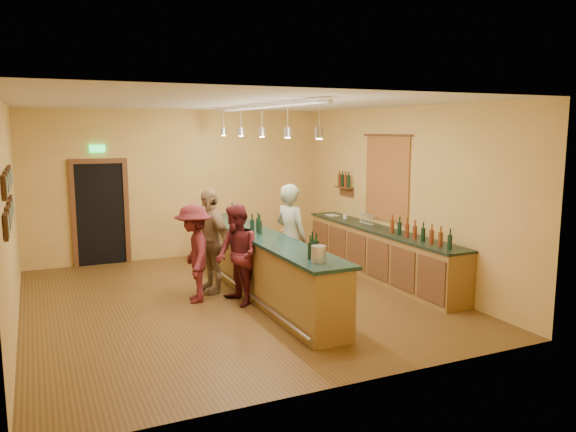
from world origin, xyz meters
name	(u,v)px	position (x,y,z in m)	size (l,w,h in m)	color
floor	(235,299)	(0.00, 0.00, 0.00)	(7.00, 7.00, 0.00)	#533A17
ceiling	(232,103)	(0.00, 0.00, 3.20)	(6.50, 7.00, 0.02)	silver
wall_back	(181,184)	(0.00, 3.50, 1.60)	(6.50, 0.02, 3.20)	#B89E45
wall_front	(342,244)	(0.00, -3.50, 1.60)	(6.50, 0.02, 3.20)	#B89E45
wall_left	(9,217)	(-3.25, 0.00, 1.60)	(0.02, 7.00, 3.20)	#B89E45
wall_right	(400,194)	(3.25, 0.00, 1.60)	(0.02, 7.00, 3.20)	#B89E45
doorway	(100,211)	(-1.70, 3.47, 1.13)	(1.15, 0.09, 2.48)	black
tapestry	(387,179)	(3.23, 0.40, 1.85)	(0.03, 1.40, 1.60)	maroon
bottle_shelf	(344,182)	(3.17, 1.90, 1.67)	(0.17, 0.55, 0.54)	#512F18
picture_grid	(9,197)	(-3.21, -0.75, 1.95)	(0.06, 2.20, 0.70)	#382111
back_counter	(380,252)	(2.97, 0.18, 0.49)	(0.60, 4.55, 1.27)	olive
tasting_bar	(263,261)	(0.51, 0.00, 0.61)	(0.73, 5.10, 1.38)	olive
pendant_track	(262,117)	(0.51, 0.00, 2.98)	(0.11, 4.60, 0.50)	silver
bartender	(291,238)	(1.06, 0.07, 0.94)	(0.68, 0.45, 1.87)	gray
customer_a	(237,255)	(-0.04, -0.27, 0.81)	(0.79, 0.61, 1.62)	#59191E
customer_b	(210,241)	(-0.22, 0.60, 0.90)	(1.06, 0.44, 1.80)	#997A51
customer_c	(194,253)	(-0.62, 0.18, 0.80)	(1.04, 0.60, 1.60)	#59191E
bar_stool	(286,237)	(1.92, 2.18, 0.52)	(0.32, 0.32, 0.67)	olive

